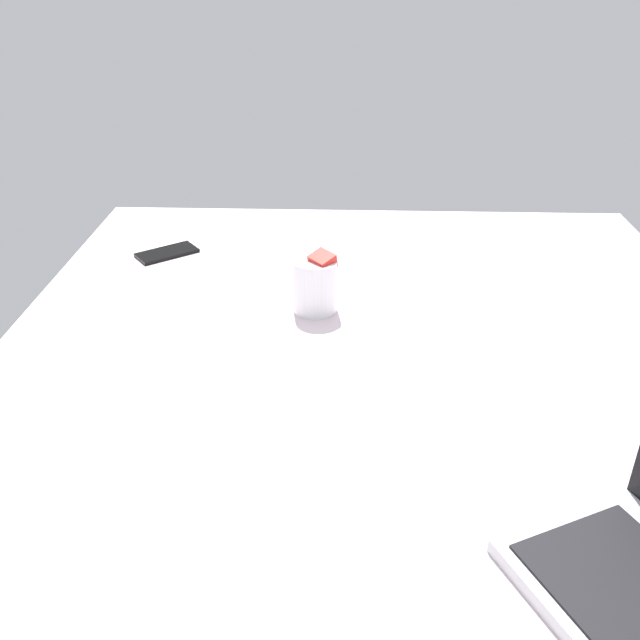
# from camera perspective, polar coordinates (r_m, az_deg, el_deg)

# --- Properties ---
(bed_mattress) EXTENTS (1.80, 1.40, 0.18)m
(bed_mattress) POSITION_cam_1_polar(r_m,az_deg,el_deg) (1.18, 4.53, -10.28)
(bed_mattress) COLOR silver
(bed_mattress) RESTS_ON ground
(snack_cup) EXTENTS (0.09, 0.09, 0.13)m
(snack_cup) POSITION_cam_1_polar(r_m,az_deg,el_deg) (1.36, -0.39, 3.01)
(snack_cup) COLOR silver
(snack_cup) RESTS_ON bed_mattress
(cell_phone) EXTENTS (0.14, 0.15, 0.01)m
(cell_phone) POSITION_cam_1_polar(r_m,az_deg,el_deg) (1.68, -12.63, 5.48)
(cell_phone) COLOR black
(cell_phone) RESTS_ON bed_mattress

